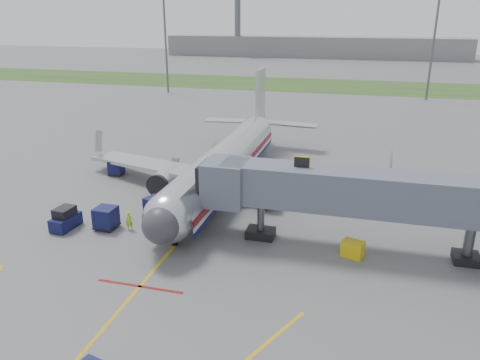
% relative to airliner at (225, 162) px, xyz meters
% --- Properties ---
extents(ground, '(400.00, 400.00, 0.00)m').
position_rel_airliner_xyz_m(ground, '(-0.00, -15.25, -2.65)').
color(ground, '#565659').
rests_on(ground, ground).
extents(grass_strip, '(300.00, 25.00, 0.01)m').
position_rel_airliner_xyz_m(grass_strip, '(-0.00, 74.75, -2.64)').
color(grass_strip, '#2D4C1E').
rests_on(grass_strip, ground).
extents(apron_markings, '(21.52, 50.00, 0.01)m').
position_rel_airliner_xyz_m(apron_markings, '(-0.00, -22.65, -2.64)').
color(apron_markings, gold).
rests_on(apron_markings, ground).
extents(airliner, '(32.10, 35.67, 10.25)m').
position_rel_airliner_xyz_m(airliner, '(0.00, 0.00, 0.00)').
color(airliner, silver).
rests_on(airliner, ground).
extents(jet_bridge, '(25.30, 4.00, 6.90)m').
position_rel_airliner_xyz_m(jet_bridge, '(12.86, -10.25, 1.82)').
color(jet_bridge, slate).
rests_on(jet_bridge, ground).
extents(light_mast_left, '(2.00, 0.44, 20.40)m').
position_rel_airliner_xyz_m(light_mast_left, '(-30.00, 54.75, 8.13)').
color(light_mast_left, '#595B60').
rests_on(light_mast_left, ground).
extents(light_mast_right, '(2.00, 0.44, 20.40)m').
position_rel_airliner_xyz_m(light_mast_right, '(25.00, 59.75, 8.13)').
color(light_mast_right, '#595B60').
rests_on(light_mast_right, ground).
extents(distant_terminal, '(120.00, 14.00, 8.00)m').
position_rel_airliner_xyz_m(distant_terminal, '(-10.00, 154.75, 1.35)').
color(distant_terminal, slate).
rests_on(distant_terminal, ground).
extents(control_tower, '(4.00, 4.00, 30.00)m').
position_rel_airliner_xyz_m(control_tower, '(-40.00, 149.75, 14.68)').
color(control_tower, '#595B60').
rests_on(control_tower, ground).
extents(baggage_tug, '(1.56, 2.72, 1.83)m').
position_rel_airliner_xyz_m(baggage_tug, '(-9.84, -12.84, -1.83)').
color(baggage_tug, '#0D103C').
rests_on(baggage_tug, ground).
extents(baggage_cart_a, '(1.71, 1.71, 1.82)m').
position_rel_airliner_xyz_m(baggage_cart_a, '(-6.61, -11.97, -1.72)').
color(baggage_cart_a, '#0D103C').
rests_on(baggage_cart_a, ground).
extents(baggage_cart_b, '(1.62, 1.62, 1.59)m').
position_rel_airliner_xyz_m(baggage_cart_b, '(-12.67, 0.52, -1.83)').
color(baggage_cart_b, '#0D103C').
rests_on(baggage_cart_b, ground).
extents(baggage_cart_c, '(1.98, 1.98, 1.66)m').
position_rel_airliner_xyz_m(baggage_cart_c, '(-3.87, -8.52, -1.80)').
color(baggage_cart_c, '#0D103C').
rests_on(baggage_cart_c, ground).
extents(belt_loader, '(1.81, 4.13, 1.96)m').
position_rel_airliner_xyz_m(belt_loader, '(-5.86, -0.21, -2.16)').
color(belt_loader, '#0D103C').
rests_on(belt_loader, ground).
extents(ground_power_cart, '(1.76, 1.45, 1.21)m').
position_rel_airliner_xyz_m(ground_power_cart, '(13.14, -11.55, -2.05)').
color(ground_power_cart, '#DEB50D').
rests_on(ground_power_cart, ground).
extents(ramp_worker, '(0.67, 0.60, 1.54)m').
position_rel_airliner_xyz_m(ramp_worker, '(-4.64, -11.73, -1.88)').
color(ramp_worker, '#92DD1A').
rests_on(ramp_worker, ground).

